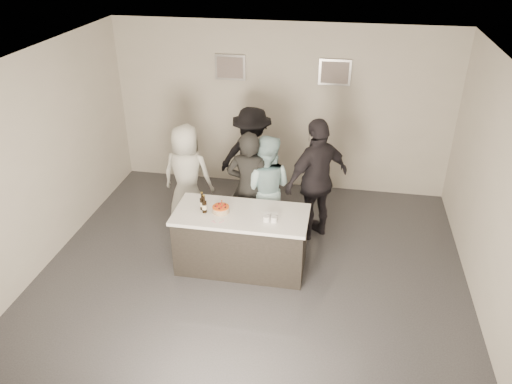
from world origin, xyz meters
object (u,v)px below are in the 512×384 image
at_px(person_guest_left, 187,175).
at_px(person_guest_right, 317,180).
at_px(beer_bottle_a, 202,201).
at_px(cake, 221,210).
at_px(beer_bottle_b, 204,204).
at_px(bar_counter, 241,240).
at_px(person_guest_back, 252,159).
at_px(person_main_black, 249,188).
at_px(person_main_blue, 266,188).

xyz_separation_m(person_guest_left, person_guest_right, (2.08, -0.04, 0.13)).
relative_size(beer_bottle_a, person_guest_left, 0.15).
bearing_deg(cake, person_guest_left, 127.06).
bearing_deg(person_guest_right, beer_bottle_a, -9.01).
xyz_separation_m(cake, beer_bottle_b, (-0.22, -0.04, 0.09)).
distance_m(bar_counter, cake, 0.56).
bearing_deg(person_guest_back, person_main_black, 108.34).
height_order(beer_bottle_b, person_guest_right, person_guest_right).
xyz_separation_m(cake, person_guest_left, (-0.83, 1.10, -0.09)).
height_order(person_main_blue, person_guest_right, person_guest_right).
bearing_deg(beer_bottle_b, person_main_black, 58.92).
height_order(cake, person_main_black, person_main_black).
relative_size(cake, person_main_blue, 0.14).
relative_size(bar_counter, person_guest_right, 0.95).
distance_m(cake, person_guest_left, 1.38).
distance_m(cake, person_main_black, 0.78).
xyz_separation_m(beer_bottle_a, beer_bottle_b, (0.05, -0.07, 0.00)).
bearing_deg(bar_counter, person_guest_right, 47.16).
height_order(bar_counter, person_main_black, person_main_black).
bearing_deg(person_guest_left, bar_counter, 139.29).
distance_m(person_main_blue, person_guest_right, 0.79).
xyz_separation_m(bar_counter, cake, (-0.28, -0.02, 0.49)).
distance_m(beer_bottle_a, person_main_black, 0.88).
height_order(person_main_black, person_guest_left, person_main_black).
bearing_deg(bar_counter, person_main_blue, 76.51).
distance_m(person_guest_left, person_guest_right, 2.08).
height_order(cake, person_guest_back, person_guest_back).
distance_m(bar_counter, person_guest_right, 1.51).
bearing_deg(person_main_blue, cake, 63.03).
bearing_deg(person_main_black, person_guest_left, -23.18).
xyz_separation_m(bar_counter, person_guest_right, (0.97, 1.04, 0.53)).
bearing_deg(beer_bottle_a, person_guest_left, 117.65).
distance_m(person_main_blue, person_guest_left, 1.33).
bearing_deg(person_guest_right, bar_counter, 3.87).
xyz_separation_m(cake, person_main_black, (0.25, 0.73, -0.03)).
relative_size(cake, person_guest_back, 0.13).
bearing_deg(person_main_black, person_guest_right, -166.40).
relative_size(bar_counter, beer_bottle_a, 7.15).
bearing_deg(person_guest_back, beer_bottle_b, 90.33).
relative_size(cake, person_main_black, 0.13).
xyz_separation_m(beer_bottle_a, person_main_blue, (0.75, 0.84, -0.17)).
distance_m(cake, beer_bottle_b, 0.24).
bearing_deg(bar_counter, person_main_black, 92.41).
xyz_separation_m(beer_bottle_b, person_guest_right, (1.46, 1.10, -0.05)).
xyz_separation_m(cake, beer_bottle_a, (-0.27, 0.03, 0.09)).
bearing_deg(person_main_black, person_guest_back, -86.69).
xyz_separation_m(bar_counter, person_guest_back, (-0.17, 1.75, 0.45)).
distance_m(cake, person_guest_right, 1.64).
relative_size(cake, beer_bottle_a, 0.90).
relative_size(beer_bottle_b, person_guest_back, 0.14).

